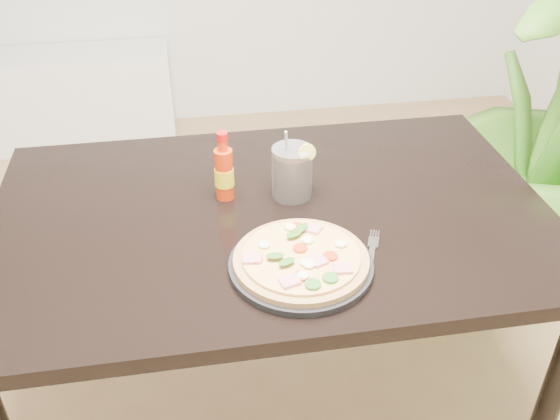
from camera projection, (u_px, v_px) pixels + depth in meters
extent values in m
cube|color=black|center=(272.00, 217.00, 1.58)|extent=(1.40, 0.90, 0.04)
cylinder|color=black|center=(550.00, 403.00, 1.56)|extent=(0.06, 0.06, 0.71)
cylinder|color=black|center=(60.00, 263.00, 2.02)|extent=(0.06, 0.06, 0.71)
cylinder|color=black|center=(435.00, 225.00, 2.20)|extent=(0.06, 0.06, 0.71)
cylinder|color=black|center=(301.00, 265.00, 1.37)|extent=(0.32, 0.32, 0.02)
cylinder|color=tan|center=(301.00, 260.00, 1.37)|extent=(0.30, 0.30, 0.01)
cylinder|color=#FFE46E|center=(301.00, 256.00, 1.36)|extent=(0.26, 0.26, 0.01)
cube|color=pink|center=(312.00, 228.00, 1.44)|extent=(0.05, 0.05, 0.01)
cube|color=pink|center=(252.00, 258.00, 1.34)|extent=(0.04, 0.04, 0.01)
cube|color=pink|center=(290.00, 281.00, 1.28)|extent=(0.05, 0.04, 0.01)
cube|color=pink|center=(318.00, 260.00, 1.34)|extent=(0.05, 0.05, 0.01)
cube|color=pink|center=(343.00, 268.00, 1.31)|extent=(0.04, 0.04, 0.01)
cylinder|color=red|center=(301.00, 276.00, 1.29)|extent=(0.03, 0.03, 0.01)
cylinder|color=red|center=(255.00, 259.00, 1.34)|extent=(0.03, 0.03, 0.01)
cylinder|color=red|center=(330.00, 256.00, 1.35)|extent=(0.03, 0.03, 0.01)
cylinder|color=red|center=(300.00, 248.00, 1.37)|extent=(0.03, 0.03, 0.01)
cylinder|color=red|center=(296.00, 227.00, 1.44)|extent=(0.03, 0.03, 0.01)
cylinder|color=#2F6E24|center=(330.00, 278.00, 1.29)|extent=(0.03, 0.03, 0.01)
cylinder|color=#2F6E24|center=(313.00, 284.00, 1.27)|extent=(0.03, 0.03, 0.01)
cylinder|color=#2F6E24|center=(312.00, 228.00, 1.44)|extent=(0.03, 0.03, 0.01)
ellipsoid|color=white|center=(290.00, 227.00, 1.44)|extent=(0.03, 0.03, 0.01)
ellipsoid|color=white|center=(309.00, 264.00, 1.33)|extent=(0.03, 0.03, 0.01)
ellipsoid|color=white|center=(303.00, 276.00, 1.29)|extent=(0.03, 0.03, 0.01)
ellipsoid|color=white|center=(341.00, 243.00, 1.39)|extent=(0.03, 0.03, 0.01)
ellipsoid|color=white|center=(264.00, 244.00, 1.38)|extent=(0.03, 0.03, 0.01)
ellipsoid|color=white|center=(307.00, 240.00, 1.40)|extent=(0.03, 0.03, 0.01)
ellipsoid|color=white|center=(306.00, 262.00, 1.33)|extent=(0.03, 0.03, 0.01)
ellipsoid|color=#2C6A19|center=(275.00, 256.00, 1.34)|extent=(0.04, 0.02, 0.00)
ellipsoid|color=#2C6A19|center=(287.00, 261.00, 1.32)|extent=(0.05, 0.04, 0.00)
ellipsoid|color=#2C6A19|center=(294.00, 234.00, 1.41)|extent=(0.05, 0.04, 0.00)
ellipsoid|color=#2C6A19|center=(302.00, 227.00, 1.43)|extent=(0.04, 0.04, 0.00)
cylinder|color=red|center=(224.00, 174.00, 1.58)|extent=(0.05, 0.05, 0.14)
cylinder|color=yellow|center=(224.00, 177.00, 1.59)|extent=(0.05, 0.05, 0.05)
cylinder|color=red|center=(223.00, 145.00, 1.54)|extent=(0.03, 0.03, 0.03)
cylinder|color=red|center=(222.00, 136.00, 1.52)|extent=(0.03, 0.03, 0.02)
cylinder|color=black|center=(292.00, 175.00, 1.60)|extent=(0.10, 0.10, 0.12)
cylinder|color=silver|center=(292.00, 172.00, 1.59)|extent=(0.10, 0.10, 0.14)
cylinder|color=#F2E059|center=(307.00, 152.00, 1.54)|extent=(0.04, 0.01, 0.04)
cylinder|color=#B2B2B7|center=(288.00, 157.00, 1.58)|extent=(0.03, 0.06, 0.17)
cube|color=silver|center=(370.00, 264.00, 1.39)|extent=(0.06, 0.12, 0.00)
cube|color=silver|center=(373.00, 242.00, 1.45)|extent=(0.04, 0.05, 0.00)
cube|color=silver|center=(371.00, 234.00, 1.48)|extent=(0.01, 0.03, 0.00)
cube|color=silver|center=(373.00, 234.00, 1.48)|extent=(0.01, 0.03, 0.00)
cube|color=silver|center=(376.00, 234.00, 1.48)|extent=(0.01, 0.03, 0.00)
cube|color=silver|center=(378.00, 235.00, 1.48)|extent=(0.01, 0.03, 0.00)
imported|color=#407820|center=(556.00, 115.00, 2.21)|extent=(0.87, 0.87, 1.34)
cylinder|color=brown|center=(521.00, 241.00, 2.53)|extent=(0.28, 0.28, 0.22)
cube|color=white|center=(40.00, 100.00, 3.34)|extent=(1.40, 0.34, 0.50)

